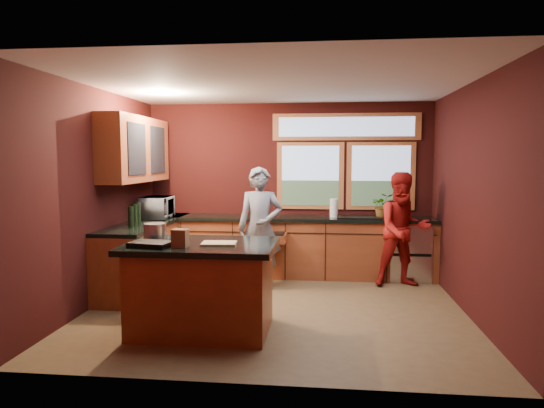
% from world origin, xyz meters
% --- Properties ---
extents(floor, '(4.50, 4.50, 0.00)m').
position_xyz_m(floor, '(0.00, 0.00, 0.00)').
color(floor, brown).
rests_on(floor, ground).
extents(room_shell, '(4.52, 4.02, 2.71)m').
position_xyz_m(room_shell, '(-0.60, 0.32, 1.80)').
color(room_shell, black).
rests_on(room_shell, ground).
extents(back_counter, '(4.50, 0.64, 0.93)m').
position_xyz_m(back_counter, '(0.20, 1.70, 0.46)').
color(back_counter, brown).
rests_on(back_counter, floor).
extents(left_counter, '(0.64, 2.30, 0.93)m').
position_xyz_m(left_counter, '(-1.95, 0.85, 0.47)').
color(left_counter, brown).
rests_on(left_counter, floor).
extents(island, '(1.55, 1.05, 0.95)m').
position_xyz_m(island, '(-0.70, -0.84, 0.48)').
color(island, brown).
rests_on(island, floor).
extents(person_grey, '(0.65, 0.45, 1.71)m').
position_xyz_m(person_grey, '(-0.32, 0.93, 0.85)').
color(person_grey, slate).
rests_on(person_grey, floor).
extents(person_red, '(0.89, 0.75, 1.63)m').
position_xyz_m(person_red, '(1.70, 1.25, 0.82)').
color(person_red, '#A31613').
rests_on(person_red, floor).
extents(microwave, '(0.44, 0.61, 0.33)m').
position_xyz_m(microwave, '(-1.92, 1.27, 1.09)').
color(microwave, '#999999').
rests_on(microwave, left_counter).
extents(potted_plant, '(0.33, 0.29, 0.37)m').
position_xyz_m(potted_plant, '(1.46, 1.75, 1.11)').
color(potted_plant, '#999999').
rests_on(potted_plant, back_counter).
extents(paper_towel, '(0.12, 0.12, 0.28)m').
position_xyz_m(paper_towel, '(0.72, 1.70, 1.07)').
color(paper_towel, silver).
rests_on(paper_towel, back_counter).
extents(cutting_board, '(0.37, 0.28, 0.02)m').
position_xyz_m(cutting_board, '(-0.50, -0.89, 0.95)').
color(cutting_board, tan).
rests_on(cutting_board, island).
extents(stock_pot, '(0.24, 0.24, 0.18)m').
position_xyz_m(stock_pot, '(-1.25, -0.69, 1.03)').
color(stock_pot, '#BCBCC1').
rests_on(stock_pot, island).
extents(paper_bag, '(0.16, 0.13, 0.18)m').
position_xyz_m(paper_bag, '(-0.85, -1.09, 1.03)').
color(paper_bag, brown).
rests_on(paper_bag, island).
extents(black_tray, '(0.44, 0.34, 0.05)m').
position_xyz_m(black_tray, '(-1.15, -1.09, 0.97)').
color(black_tray, black).
rests_on(black_tray, island).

